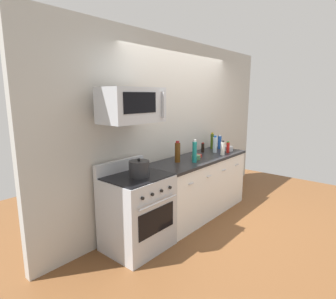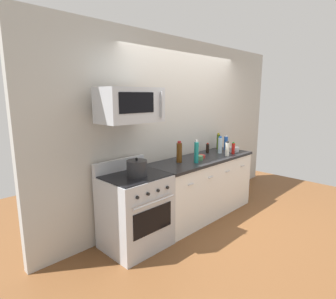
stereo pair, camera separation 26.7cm
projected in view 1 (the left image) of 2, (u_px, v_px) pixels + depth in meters
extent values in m
plane|color=brown|center=(198.00, 213.00, 4.46)|extent=(6.00, 6.00, 0.00)
cube|color=#B7B2A8|center=(178.00, 127.00, 4.46)|extent=(5.00, 0.10, 2.70)
cube|color=white|center=(198.00, 187.00, 4.38)|extent=(1.88, 0.62, 0.88)
cube|color=black|center=(199.00, 158.00, 4.29)|extent=(1.91, 0.65, 0.04)
cube|color=black|center=(213.00, 215.00, 4.28)|extent=(1.88, 0.02, 0.10)
cylinder|color=silver|center=(191.00, 184.00, 3.62)|extent=(0.10, 0.02, 0.02)
cylinder|color=silver|center=(209.00, 176.00, 3.95)|extent=(0.10, 0.02, 0.02)
cylinder|color=silver|center=(224.00, 170.00, 4.28)|extent=(0.10, 0.02, 0.02)
cylinder|color=silver|center=(237.00, 165.00, 4.61)|extent=(0.10, 0.02, 0.02)
cube|color=#B7BABF|center=(137.00, 213.00, 3.37)|extent=(0.76, 0.64, 0.91)
cube|color=black|center=(157.00, 221.00, 3.17)|extent=(0.58, 0.01, 0.30)
cylinder|color=#B7BABF|center=(159.00, 202.00, 3.11)|extent=(0.61, 0.02, 0.02)
cube|color=#B7BABF|center=(120.00, 166.00, 3.45)|extent=(0.76, 0.06, 0.16)
cube|color=black|center=(136.00, 176.00, 3.29)|extent=(0.73, 0.61, 0.01)
cylinder|color=black|center=(143.00, 198.00, 2.93)|extent=(0.04, 0.02, 0.04)
cylinder|color=black|center=(152.00, 194.00, 3.04)|extent=(0.04, 0.02, 0.04)
cylinder|color=black|center=(162.00, 191.00, 3.16)|extent=(0.04, 0.02, 0.04)
cylinder|color=black|center=(170.00, 188.00, 3.27)|extent=(0.04, 0.02, 0.04)
cube|color=#B7BABF|center=(132.00, 105.00, 3.16)|extent=(0.74, 0.40, 0.40)
cube|color=black|center=(140.00, 103.00, 2.98)|extent=(0.48, 0.01, 0.22)
cube|color=#B7BABF|center=(163.00, 105.00, 3.24)|extent=(0.02, 0.04, 0.30)
cylinder|color=silver|center=(223.00, 149.00, 4.41)|extent=(0.07, 0.07, 0.21)
cylinder|color=black|center=(223.00, 141.00, 4.39)|extent=(0.04, 0.04, 0.02)
cylinder|color=silver|center=(215.00, 145.00, 4.61)|extent=(0.07, 0.07, 0.26)
cylinder|color=blue|center=(215.00, 137.00, 4.58)|extent=(0.05, 0.05, 0.03)
cylinder|color=black|center=(203.00, 148.00, 4.62)|extent=(0.05, 0.05, 0.15)
cylinder|color=maroon|center=(203.00, 143.00, 4.61)|extent=(0.03, 0.03, 0.02)
cylinder|color=#1E4CA5|center=(220.00, 142.00, 4.93)|extent=(0.07, 0.07, 0.23)
cylinder|color=silver|center=(220.00, 135.00, 4.90)|extent=(0.04, 0.04, 0.02)
cylinder|color=#59330F|center=(177.00, 153.00, 3.94)|extent=(0.08, 0.08, 0.28)
cylinder|color=maroon|center=(178.00, 142.00, 3.91)|extent=(0.05, 0.05, 0.03)
cylinder|color=#B21914|center=(228.00, 148.00, 4.58)|extent=(0.05, 0.05, 0.17)
cylinder|color=#19721E|center=(228.00, 142.00, 4.57)|extent=(0.03, 0.03, 0.02)
cylinder|color=#385114|center=(212.00, 141.00, 4.94)|extent=(0.06, 0.06, 0.26)
cylinder|color=#B29919|center=(212.00, 133.00, 4.91)|extent=(0.04, 0.04, 0.03)
cylinder|color=#197F7A|center=(195.00, 152.00, 3.92)|extent=(0.06, 0.06, 0.30)
cylinder|color=beige|center=(195.00, 141.00, 3.89)|extent=(0.04, 0.04, 0.03)
cylinder|color=#B2B5BA|center=(228.00, 148.00, 4.77)|extent=(0.17, 0.17, 0.08)
torus|color=#B2B5BA|center=(228.00, 146.00, 4.76)|extent=(0.17, 0.17, 0.01)
cylinder|color=#B2B5BA|center=(228.00, 150.00, 4.78)|extent=(0.09, 0.09, 0.01)
cylinder|color=#477A4C|center=(196.00, 157.00, 4.12)|extent=(0.13, 0.13, 0.06)
torus|color=#477A4C|center=(196.00, 155.00, 4.11)|extent=(0.13, 0.13, 0.01)
cylinder|color=#477A4C|center=(196.00, 159.00, 4.12)|extent=(0.07, 0.07, 0.01)
cylinder|color=#B72D28|center=(198.00, 156.00, 4.27)|extent=(0.13, 0.13, 0.04)
torus|color=#B72D28|center=(198.00, 155.00, 4.27)|extent=(0.13, 0.13, 0.01)
cylinder|color=#B72D28|center=(198.00, 157.00, 4.27)|extent=(0.07, 0.07, 0.01)
cylinder|color=#262628|center=(139.00, 169.00, 3.23)|extent=(0.24, 0.24, 0.19)
sphere|color=black|center=(139.00, 160.00, 3.21)|extent=(0.04, 0.04, 0.04)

